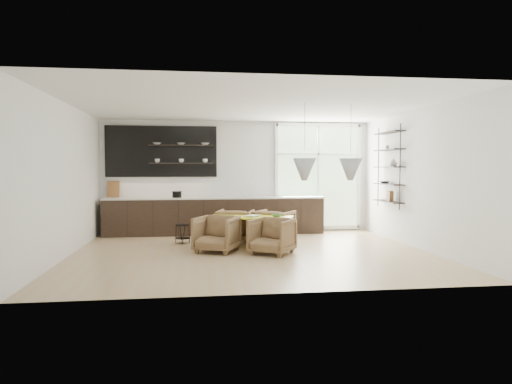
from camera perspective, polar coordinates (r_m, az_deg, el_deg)
name	(u,v)px	position (r m, az deg, el deg)	size (l,w,h in m)	color
room	(271,178)	(10.15, 1.93, 1.79)	(7.02, 6.01, 2.91)	tan
kitchen_run	(212,210)	(11.66, -5.56, -2.31)	(5.54, 0.69, 2.75)	black
right_shelving	(389,169)	(11.02, 16.29, 2.76)	(0.26, 1.22, 1.90)	black
dining_table	(250,219)	(9.68, -0.80, -3.34)	(1.95, 1.36, 0.65)	yellow
armchair_back_left	(236,225)	(10.46, -2.58, -4.18)	(0.78, 0.81, 0.73)	brown
armchair_back_right	(274,226)	(10.36, 2.27, -4.26)	(0.78, 0.80, 0.73)	brown
armchair_front_left	(217,234)	(9.16, -4.94, -5.25)	(0.77, 0.79, 0.72)	brown
armchair_front_right	(272,236)	(8.91, 2.00, -5.54)	(0.75, 0.77, 0.70)	brown
wire_stool	(183,231)	(10.31, -9.17, -4.85)	(0.34, 0.34, 0.42)	black
table_book	(247,216)	(9.70, -1.12, -2.97)	(0.25, 0.33, 0.03)	white
table_bowl	(277,215)	(9.56, 2.62, -2.95)	(0.21, 0.21, 0.07)	#477044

